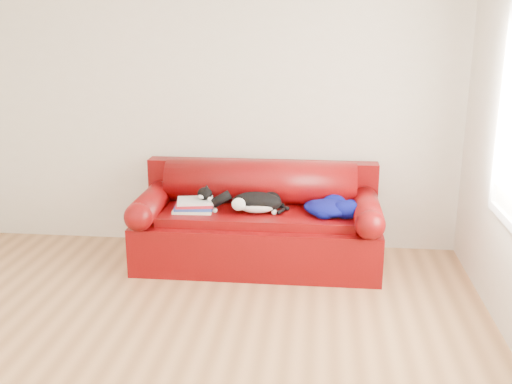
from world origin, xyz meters
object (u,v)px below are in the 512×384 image
at_px(book_stack, 194,205).
at_px(blanket, 331,207).
at_px(cat, 256,203).
at_px(sofa_base, 258,238).

xyz_separation_m(book_stack, blanket, (1.17, 0.01, 0.02)).
height_order(book_stack, cat, cat).
relative_size(sofa_base, cat, 3.40).
height_order(cat, blanket, cat).
bearing_deg(book_stack, sofa_base, 9.42).
bearing_deg(blanket, book_stack, -179.30).
relative_size(book_stack, blanket, 0.72).
bearing_deg(book_stack, cat, 0.18).
xyz_separation_m(sofa_base, cat, (-0.00, -0.09, 0.35)).
bearing_deg(sofa_base, book_stack, -170.58).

